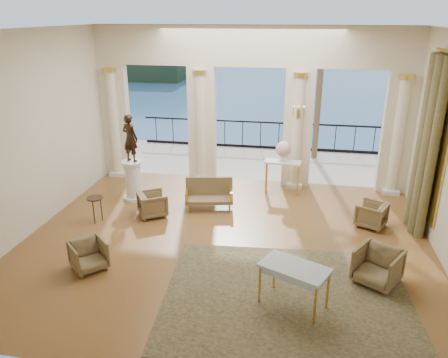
% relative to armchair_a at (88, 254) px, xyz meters
% --- Properties ---
extents(floor, '(9.00, 9.00, 0.00)m').
position_rel_armchair_a_xyz_m(floor, '(2.48, 1.54, -0.33)').
color(floor, '#4D2813').
rests_on(floor, ground).
extents(room_walls, '(9.00, 9.00, 9.00)m').
position_rel_armchair_a_xyz_m(room_walls, '(2.48, 0.42, 2.55)').
color(room_walls, beige).
rests_on(room_walls, ground).
extents(arcade, '(9.00, 0.56, 4.50)m').
position_rel_armchair_a_xyz_m(arcade, '(2.48, 5.36, 2.26)').
color(arcade, '#F3E5C4').
rests_on(arcade, ground).
extents(terrace, '(10.00, 3.60, 0.10)m').
position_rel_armchair_a_xyz_m(terrace, '(2.48, 7.34, -0.38)').
color(terrace, '#B7A997').
rests_on(terrace, ground).
extents(balustrade, '(9.00, 0.06, 1.03)m').
position_rel_armchair_a_xyz_m(balustrade, '(2.48, 8.94, 0.08)').
color(balustrade, black).
rests_on(balustrade, terrace).
extents(palm_tree, '(2.00, 2.00, 4.50)m').
position_rel_armchair_a_xyz_m(palm_tree, '(4.48, 8.14, 3.76)').
color(palm_tree, '#4C3823').
rests_on(palm_tree, terrace).
extents(headland, '(22.00, 18.00, 6.00)m').
position_rel_armchair_a_xyz_m(headland, '(-27.52, 71.54, -3.33)').
color(headland, black).
rests_on(headland, sea).
extents(sea, '(160.00, 160.00, 0.00)m').
position_rel_armchair_a_xyz_m(sea, '(2.48, 61.54, -6.33)').
color(sea, teal).
rests_on(sea, ground).
extents(curtain, '(0.33, 1.40, 4.09)m').
position_rel_armchair_a_xyz_m(curtain, '(6.76, 3.04, 1.69)').
color(curtain, brown).
rests_on(curtain, ground).
extents(window_frame, '(0.04, 1.60, 3.40)m').
position_rel_armchair_a_xyz_m(window_frame, '(6.95, 3.04, 1.77)').
color(window_frame, gold).
rests_on(window_frame, room_walls).
extents(wall_sconce, '(0.30, 0.11, 0.33)m').
position_rel_armchair_a_xyz_m(wall_sconce, '(3.88, 5.05, 1.90)').
color(wall_sconce, gold).
rests_on(wall_sconce, arcade).
extents(rug, '(4.65, 3.75, 0.02)m').
position_rel_armchair_a_xyz_m(rug, '(3.93, -0.26, -0.32)').
color(rug, '#293018').
rests_on(rug, ground).
extents(armchair_a, '(0.87, 0.87, 0.65)m').
position_rel_armchair_a_xyz_m(armchair_a, '(0.00, 0.00, 0.00)').
color(armchair_a, '#463521').
rests_on(armchair_a, ground).
extents(armchair_b, '(1.01, 0.99, 0.77)m').
position_rel_armchair_a_xyz_m(armchair_b, '(5.57, 0.53, 0.06)').
color(armchair_b, '#463521').
rests_on(armchair_b, ground).
extents(armchair_c, '(0.81, 0.83, 0.65)m').
position_rel_armchair_a_xyz_m(armchair_c, '(5.76, 2.96, -0.00)').
color(armchair_c, '#463521').
rests_on(armchair_c, ground).
extents(armchair_d, '(0.87, 0.88, 0.68)m').
position_rel_armchair_a_xyz_m(armchair_d, '(0.44, 2.58, 0.01)').
color(armchair_d, '#463521').
rests_on(armchair_d, ground).
extents(settee, '(1.30, 0.76, 0.81)m').
position_rel_armchair_a_xyz_m(settee, '(1.74, 3.26, 0.08)').
color(settee, '#463521').
rests_on(settee, ground).
extents(game_table, '(1.30, 1.05, 0.79)m').
position_rel_armchair_a_xyz_m(game_table, '(4.04, -0.46, 0.38)').
color(game_table, '#91A6B9').
rests_on(game_table, ground).
extents(pedestal, '(0.59, 0.59, 1.09)m').
position_rel_armchair_a_xyz_m(pedestal, '(-0.42, 3.50, 0.20)').
color(pedestal, silver).
rests_on(pedestal, ground).
extents(statue, '(0.54, 0.44, 1.27)m').
position_rel_armchair_a_xyz_m(statue, '(-0.42, 3.50, 1.40)').
color(statue, black).
rests_on(statue, pedestal).
extents(console_table, '(1.02, 0.46, 0.94)m').
position_rel_armchair_a_xyz_m(console_table, '(3.54, 4.66, 0.46)').
color(console_table, silver).
rests_on(console_table, ground).
extents(urn, '(0.43, 0.43, 0.57)m').
position_rel_armchair_a_xyz_m(urn, '(3.54, 4.66, 0.94)').
color(urn, white).
rests_on(urn, console_table).
extents(side_table, '(0.39, 0.39, 0.64)m').
position_rel_armchair_a_xyz_m(side_table, '(-0.80, 1.99, 0.22)').
color(side_table, black).
rests_on(side_table, ground).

